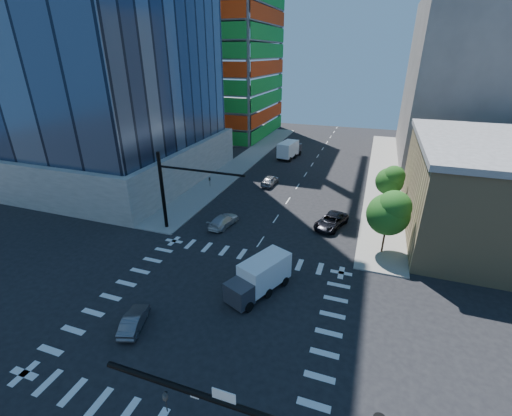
% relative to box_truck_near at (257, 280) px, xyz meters
% --- Properties ---
extents(ground, '(160.00, 160.00, 0.00)m').
position_rel_box_truck_near_xyz_m(ground, '(-2.52, -3.64, -1.31)').
color(ground, black).
rests_on(ground, ground).
extents(road_markings, '(20.00, 20.00, 0.01)m').
position_rel_box_truck_near_xyz_m(road_markings, '(-2.52, -3.64, -1.31)').
color(road_markings, silver).
rests_on(road_markings, ground).
extents(sidewalk_ne, '(5.00, 60.00, 0.15)m').
position_rel_box_truck_near_xyz_m(sidewalk_ne, '(9.98, 36.36, -1.24)').
color(sidewalk_ne, gray).
rests_on(sidewalk_ne, ground).
extents(sidewalk_nw, '(5.00, 60.00, 0.15)m').
position_rel_box_truck_near_xyz_m(sidewalk_nw, '(-15.02, 36.36, -1.24)').
color(sidewalk_nw, gray).
rests_on(sidewalk_nw, ground).
extents(construction_building, '(25.16, 34.50, 70.60)m').
position_rel_box_truck_near_xyz_m(construction_building, '(-29.94, 58.29, 23.30)').
color(construction_building, slate).
rests_on(construction_building, ground).
extents(bg_building_ne, '(24.00, 30.00, 28.00)m').
position_rel_box_truck_near_xyz_m(bg_building_ne, '(24.48, 51.36, 12.69)').
color(bg_building_ne, '#68615D').
rests_on(bg_building_ne, ground).
extents(signal_mast_nw, '(10.20, 0.40, 9.00)m').
position_rel_box_truck_near_xyz_m(signal_mast_nw, '(-12.52, 7.86, 4.18)').
color(signal_mast_nw, black).
rests_on(signal_mast_nw, sidewalk_nw).
extents(tree_south, '(4.16, 4.16, 6.82)m').
position_rel_box_truck_near_xyz_m(tree_south, '(10.11, 10.26, 3.37)').
color(tree_south, '#382316').
rests_on(tree_south, sidewalk_ne).
extents(tree_north, '(3.54, 3.52, 5.78)m').
position_rel_box_truck_near_xyz_m(tree_north, '(10.41, 22.26, 2.67)').
color(tree_north, '#382316').
rests_on(tree_north, sidewalk_ne).
extents(car_nb_far, '(3.98, 5.87, 1.49)m').
position_rel_box_truck_near_xyz_m(car_nb_far, '(4.21, 14.41, -0.57)').
color(car_nb_far, black).
rests_on(car_nb_far, ground).
extents(car_sb_near, '(2.60, 4.94, 1.37)m').
position_rel_box_truck_near_xyz_m(car_sb_near, '(-7.87, 10.52, -0.63)').
color(car_sb_near, silver).
rests_on(car_sb_near, ground).
extents(car_sb_mid, '(2.08, 4.55, 1.51)m').
position_rel_box_truck_near_xyz_m(car_sb_mid, '(-6.73, 25.59, -0.56)').
color(car_sb_mid, gray).
rests_on(car_sb_mid, ground).
extents(car_sb_cross, '(2.37, 3.94, 1.23)m').
position_rel_box_truck_near_xyz_m(car_sb_cross, '(-7.37, -6.84, -0.70)').
color(car_sb_cross, '#545358').
rests_on(car_sb_cross, ground).
extents(box_truck_near, '(4.49, 6.15, 2.97)m').
position_rel_box_truck_near_xyz_m(box_truck_near, '(0.00, 0.00, 0.00)').
color(box_truck_near, black).
rests_on(box_truck_near, ground).
extents(box_truck_far, '(3.61, 6.61, 3.29)m').
position_rel_box_truck_near_xyz_m(box_truck_far, '(-7.59, 41.48, 0.14)').
color(box_truck_far, black).
rests_on(box_truck_far, ground).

